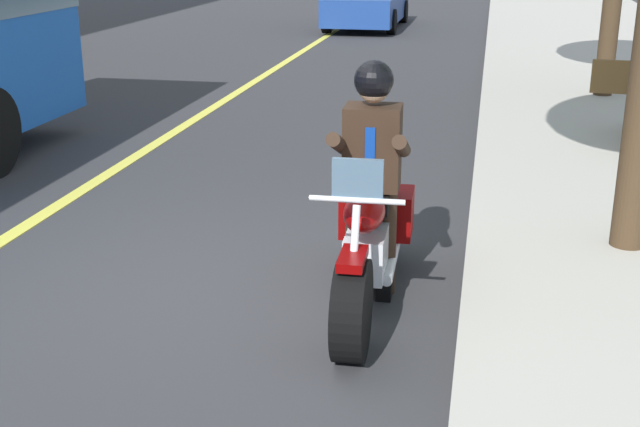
{
  "coord_description": "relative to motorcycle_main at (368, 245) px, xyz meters",
  "views": [
    {
      "loc": [
        5.44,
        2.09,
        2.6
      ],
      "look_at": [
        0.13,
        1.02,
        0.75
      ],
      "focal_mm": 46.92,
      "sensor_mm": 36.0,
      "label": 1
    }
  ],
  "objects": [
    {
      "name": "car_silver",
      "position": [
        -17.87,
        -2.61,
        0.24
      ],
      "size": [
        4.6,
        1.92,
        1.4
      ],
      "color": "navy",
      "rests_on": "ground_plane"
    },
    {
      "name": "rider_main",
      "position": [
        -0.19,
        -0.01,
        0.58
      ],
      "size": [
        0.63,
        0.56,
        1.74
      ],
      "color": "black",
      "rests_on": "ground_plane"
    },
    {
      "name": "ground_plane",
      "position": [
        0.11,
        -1.32,
        -0.45
      ],
      "size": [
        80.0,
        80.0,
        0.0
      ],
      "primitive_type": "plane",
      "color": "#333335"
    },
    {
      "name": "motorcycle_main",
      "position": [
        0.0,
        0.0,
        0.0
      ],
      "size": [
        2.22,
        0.63,
        1.26
      ],
      "color": "black",
      "rests_on": "ground_plane"
    }
  ]
}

